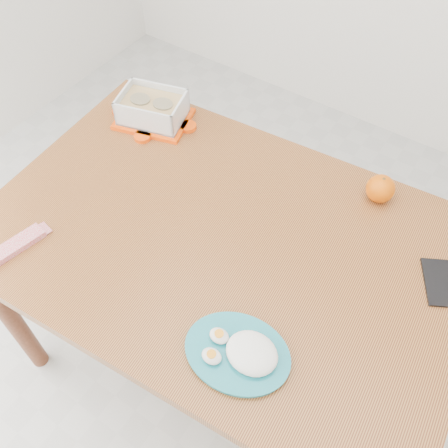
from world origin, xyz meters
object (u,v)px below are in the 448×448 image
Objects in this scene: dining_table at (224,256)px; orange_fruit at (380,189)px; rice_plate at (242,352)px; food_container at (152,109)px; smartphone at (439,282)px.

orange_fruit reaches higher than dining_table.
dining_table is 4.85× the size of rice_plate.
dining_table is 5.10× the size of food_container.
rice_plate is 0.54m from smartphone.
food_container reaches higher than orange_fruit.
smartphone is (1.00, -0.09, -0.04)m from food_container.
food_container is 3.32× the size of orange_fruit.
rice_plate reaches higher than dining_table.
rice_plate is at bearing -153.30° from smartphone.
orange_fruit is at bearing 47.74° from dining_table.
orange_fruit is at bearing 114.87° from smartphone.
orange_fruit is at bearing 74.18° from rice_plate.
food_container is at bearing 132.43° from rice_plate.
dining_table is 0.57m from smartphone.
smartphone is at bearing 15.05° from dining_table.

